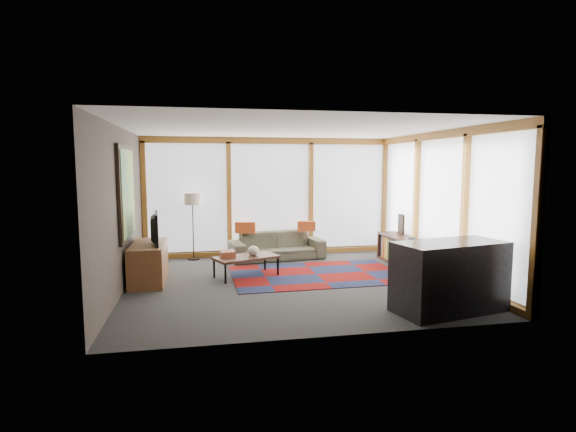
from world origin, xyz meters
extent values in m
plane|color=#2C2C2A|center=(0.00, 0.00, 0.00)|extent=(5.50, 5.50, 0.00)
cube|color=#3D312C|center=(-2.75, 0.00, 1.30)|extent=(0.04, 5.00, 2.60)
cube|color=#3D312C|center=(0.00, -2.50, 1.30)|extent=(5.50, 0.04, 2.60)
cube|color=silver|center=(0.00, 0.00, 2.60)|extent=(5.50, 5.00, 0.04)
cube|color=white|center=(0.00, 2.47, 1.30)|extent=(5.30, 0.02, 2.35)
cube|color=white|center=(2.72, 0.00, 1.30)|extent=(0.02, 4.80, 2.35)
cube|color=black|center=(-2.71, 0.30, 1.55)|extent=(0.05, 1.35, 1.55)
cube|color=yellow|center=(-2.69, 0.30, 1.55)|extent=(0.02, 1.20, 1.40)
cube|color=#670A08|center=(0.53, 0.42, 0.01)|extent=(3.10, 2.03, 0.01)
imported|color=#414130|center=(0.06, 1.94, 0.29)|extent=(2.06, 1.01, 0.58)
cube|color=#C14B1D|center=(-0.62, 1.95, 0.70)|extent=(0.44, 0.22, 0.23)
cube|color=#C14B1D|center=(0.72, 1.99, 0.69)|extent=(0.41, 0.21, 0.22)
cube|color=#984829|center=(-1.08, 0.57, 0.43)|extent=(0.29, 0.34, 0.11)
ellipsoid|color=beige|center=(-0.61, 0.57, 0.46)|extent=(0.22, 0.22, 0.18)
ellipsoid|color=black|center=(2.41, 0.03, 0.62)|extent=(0.25, 0.25, 0.11)
ellipsoid|color=black|center=(2.39, 0.36, 0.61)|extent=(0.20, 0.20, 0.08)
cube|color=black|center=(2.57, 1.26, 0.78)|extent=(0.08, 0.32, 0.42)
cube|color=brown|center=(-2.42, 0.51, 0.33)|extent=(0.55, 1.33, 0.66)
imported|color=black|center=(-2.37, 0.47, 0.93)|extent=(0.21, 0.94, 0.54)
cube|color=black|center=(1.81, -1.91, 0.48)|extent=(1.63, 1.00, 0.96)
camera|label=1|loc=(-1.51, -7.39, 2.00)|focal=28.00mm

